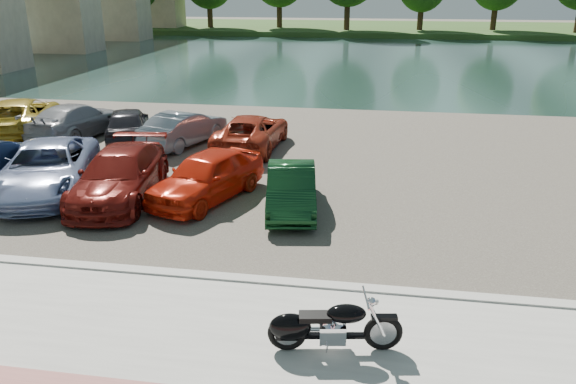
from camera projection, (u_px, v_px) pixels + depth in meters
name	position (u px, v px, depth m)	size (l,w,h in m)	color
ground	(285.00, 344.00, 10.07)	(200.00, 200.00, 0.00)	#595447
promenade	(275.00, 378.00, 9.13)	(60.00, 6.00, 0.10)	#A09E97
kerb	(301.00, 285.00, 11.89)	(60.00, 0.30, 0.14)	#A09E97
parking_lot	(335.00, 162.00, 20.24)	(60.00, 18.00, 0.04)	#413C34
river	(363.00, 60.00, 47.07)	(120.00, 40.00, 0.00)	#1B312C
far_bank	(372.00, 28.00, 76.56)	(120.00, 24.00, 0.60)	#264619
motorcycle	(323.00, 327.00, 9.59)	(2.32, 0.81, 1.05)	black
car_2	(47.00, 168.00, 17.04)	(2.50, 5.42, 1.51)	#7A88B1
car_3	(120.00, 175.00, 16.51)	(2.04, 5.02, 1.46)	#63130E
car_4	(207.00, 176.00, 16.46)	(1.71, 4.25, 1.45)	red
car_5	(291.00, 188.00, 15.75)	(1.32, 3.80, 1.25)	#0E3417
car_6	(21.00, 116.00, 23.67)	(2.54, 5.51, 1.53)	gold
car_7	(76.00, 120.00, 23.21)	(1.97, 4.86, 1.41)	gray
car_8	(128.00, 124.00, 22.75)	(1.62, 4.03, 1.37)	black
car_9	(184.00, 128.00, 22.11)	(1.42, 4.08, 1.35)	slate
car_10	(252.00, 131.00, 21.67)	(2.18, 4.72, 1.31)	#9E2F1A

